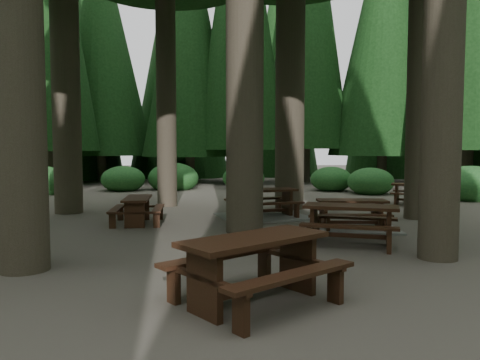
{
  "coord_description": "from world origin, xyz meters",
  "views": [
    {
      "loc": [
        0.28,
        -10.31,
        1.92
      ],
      "look_at": [
        0.74,
        1.35,
        1.1
      ],
      "focal_mm": 35.0,
      "sensor_mm": 36.0,
      "label": 1
    }
  ],
  "objects_px": {
    "picnic_table_a": "(352,219)",
    "picnic_table_d": "(417,191)",
    "picnic_table_e": "(255,259)",
    "picnic_table_b": "(137,206)",
    "picnic_table_f": "(351,218)",
    "picnic_table_c": "(263,208)"
  },
  "relations": [
    {
      "from": "picnic_table_a",
      "to": "picnic_table_c",
      "type": "relative_size",
      "value": 0.78
    },
    {
      "from": "picnic_table_c",
      "to": "picnic_table_f",
      "type": "xyz_separation_m",
      "value": [
        1.4,
        -3.64,
        0.25
      ]
    },
    {
      "from": "picnic_table_d",
      "to": "picnic_table_e",
      "type": "bearing_deg",
      "value": -97.38
    },
    {
      "from": "picnic_table_d",
      "to": "picnic_table_e",
      "type": "height_order",
      "value": "picnic_table_e"
    },
    {
      "from": "picnic_table_b",
      "to": "picnic_table_e",
      "type": "xyz_separation_m",
      "value": [
        2.51,
        -6.08,
        0.11
      ]
    },
    {
      "from": "picnic_table_d",
      "to": "picnic_table_e",
      "type": "xyz_separation_m",
      "value": [
        -6.1,
        -9.58,
        0.08
      ]
    },
    {
      "from": "picnic_table_b",
      "to": "picnic_table_f",
      "type": "height_order",
      "value": "picnic_table_f"
    },
    {
      "from": "picnic_table_b",
      "to": "picnic_table_f",
      "type": "bearing_deg",
      "value": -123.61
    },
    {
      "from": "picnic_table_d",
      "to": "picnic_table_f",
      "type": "height_order",
      "value": "picnic_table_f"
    },
    {
      "from": "picnic_table_a",
      "to": "picnic_table_e",
      "type": "bearing_deg",
      "value": -113.26
    },
    {
      "from": "picnic_table_b",
      "to": "picnic_table_f",
      "type": "distance_m",
      "value": 5.37
    },
    {
      "from": "picnic_table_c",
      "to": "picnic_table_f",
      "type": "height_order",
      "value": "same"
    },
    {
      "from": "picnic_table_e",
      "to": "picnic_table_a",
      "type": "bearing_deg",
      "value": 24.69
    },
    {
      "from": "picnic_table_a",
      "to": "picnic_table_d",
      "type": "height_order",
      "value": "picnic_table_d"
    },
    {
      "from": "picnic_table_b",
      "to": "picnic_table_d",
      "type": "xyz_separation_m",
      "value": [
        8.61,
        3.5,
        0.02
      ]
    },
    {
      "from": "picnic_table_a",
      "to": "picnic_table_f",
      "type": "relative_size",
      "value": 0.99
    },
    {
      "from": "picnic_table_a",
      "to": "picnic_table_f",
      "type": "xyz_separation_m",
      "value": [
        -0.52,
        -1.75,
        0.3
      ]
    },
    {
      "from": "picnic_table_f",
      "to": "picnic_table_d",
      "type": "bearing_deg",
      "value": 76.26
    },
    {
      "from": "picnic_table_b",
      "to": "picnic_table_f",
      "type": "relative_size",
      "value": 0.74
    },
    {
      "from": "picnic_table_d",
      "to": "picnic_table_f",
      "type": "bearing_deg",
      "value": -97.57
    },
    {
      "from": "picnic_table_a",
      "to": "picnic_table_d",
      "type": "bearing_deg",
      "value": 56.08
    },
    {
      "from": "picnic_table_a",
      "to": "picnic_table_e",
      "type": "height_order",
      "value": "picnic_table_e"
    }
  ]
}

